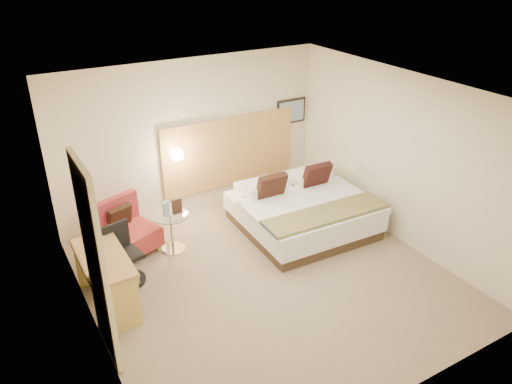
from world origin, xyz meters
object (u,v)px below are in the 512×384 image
lounge_chair (126,232)px  desk (106,266)px  bed (302,211)px  desk_chair (124,259)px  side_table (172,230)px

lounge_chair → desk: (-0.58, -1.15, 0.27)m
bed → desk: size_ratio=1.70×
desk → desk_chair: (0.33, 0.41, -0.25)m
lounge_chair → side_table: size_ratio=1.61×
bed → lounge_chair: 2.88m
bed → desk: (-3.35, -0.37, 0.29)m
side_table → desk_chair: size_ratio=0.71×
bed → desk_chair: bed is taller
bed → lounge_chair: (-2.77, 0.78, 0.02)m
desk → desk_chair: bearing=51.4°
lounge_chair → desk_chair: size_ratio=1.14×
lounge_chair → desk_chair: 0.78m
bed → desk_chair: (-3.02, 0.04, 0.04)m
desk → bed: bearing=6.3°
desk_chair → side_table: bearing=25.6°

